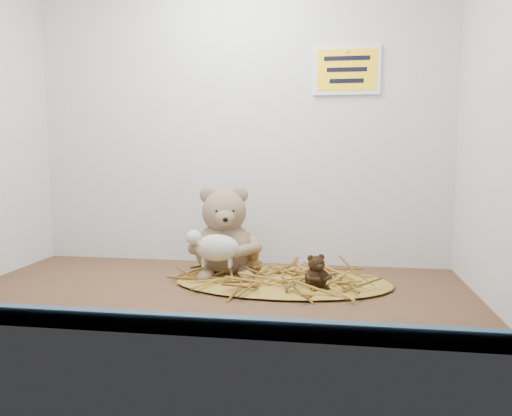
# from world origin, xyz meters

# --- Properties ---
(alcove_shell) EXTENTS (1.20, 0.60, 0.90)m
(alcove_shell) POSITION_xyz_m (0.00, 0.09, 0.45)
(alcove_shell) COLOR #3B2514
(alcove_shell) RESTS_ON ground
(front_rail) EXTENTS (1.19, 0.02, 0.04)m
(front_rail) POSITION_xyz_m (0.00, -0.29, 0.02)
(front_rail) COLOR #38536C
(front_rail) RESTS_ON shelf_floor
(straw_bed) EXTENTS (0.55, 0.32, 0.01)m
(straw_bed) POSITION_xyz_m (0.15, 0.08, 0.01)
(straw_bed) COLOR brown
(straw_bed) RESTS_ON shelf_floor
(main_teddy) EXTENTS (0.23, 0.24, 0.24)m
(main_teddy) POSITION_xyz_m (-0.01, 0.15, 0.12)
(main_teddy) COLOR #917A59
(main_teddy) RESTS_ON shelf_floor
(toy_lamb) EXTENTS (0.15, 0.09, 0.09)m
(toy_lamb) POSITION_xyz_m (-0.01, 0.06, 0.09)
(toy_lamb) COLOR silver
(toy_lamb) RESTS_ON main_teddy
(mini_teddy_tan) EXTENTS (0.06, 0.06, 0.07)m
(mini_teddy_tan) POSITION_xyz_m (0.06, 0.14, 0.05)
(mini_teddy_tan) COLOR brown
(mini_teddy_tan) RESTS_ON straw_bed
(mini_teddy_brown) EXTENTS (0.09, 0.09, 0.08)m
(mini_teddy_brown) POSITION_xyz_m (0.23, 0.03, 0.05)
(mini_teddy_brown) COLOR black
(mini_teddy_brown) RESTS_ON straw_bed
(wall_sign) EXTENTS (0.16, 0.01, 0.11)m
(wall_sign) POSITION_xyz_m (0.30, 0.29, 0.55)
(wall_sign) COLOR yellow
(wall_sign) RESTS_ON back_wall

